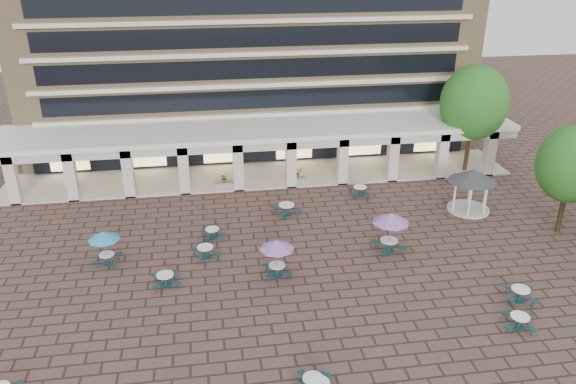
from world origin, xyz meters
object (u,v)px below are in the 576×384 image
at_px(picnic_table_1, 313,383).
at_px(planter_right, 297,177).
at_px(gazebo, 472,180).
at_px(planter_left, 224,182).

bearing_deg(picnic_table_1, planter_right, 100.26).
relative_size(picnic_table_1, gazebo, 0.55).
bearing_deg(picnic_table_1, gazebo, 65.20).
xyz_separation_m(gazebo, planter_right, (-11.79, 6.74, -1.83)).
relative_size(picnic_table_1, planter_left, 1.25).
xyz_separation_m(picnic_table_1, planter_left, (-2.86, 22.84, 0.05)).
bearing_deg(gazebo, planter_left, 159.14).
height_order(picnic_table_1, planter_right, planter_right).
bearing_deg(planter_left, planter_right, 0.00).
xyz_separation_m(gazebo, planter_left, (-17.69, 6.74, -1.95)).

